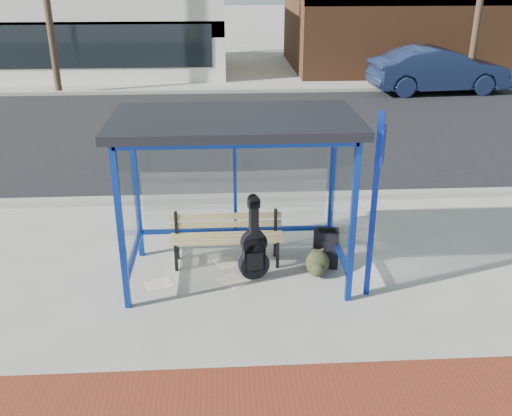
{
  "coord_description": "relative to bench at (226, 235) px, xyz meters",
  "views": [
    {
      "loc": [
        -0.17,
        -7.4,
        4.28
      ],
      "look_at": [
        0.29,
        0.2,
        1.0
      ],
      "focal_mm": 40.0,
      "sensor_mm": 36.0,
      "label": 1
    }
  ],
  "objects": [
    {
      "name": "newspaper_b",
      "position": [
        0.09,
        -0.59,
        -0.46
      ],
      "size": [
        0.52,
        0.53,
        0.01
      ],
      "primitive_type": "cube",
      "rotation": [
        0.0,
        0.0,
        -0.84
      ],
      "color": "white",
      "rests_on": "ground"
    },
    {
      "name": "brick_paver_strip",
      "position": [
        0.15,
        -3.06,
        -0.45
      ],
      "size": [
        60.0,
        1.0,
        0.01
      ],
      "primitive_type": "cube",
      "color": "maroon",
      "rests_on": "ground"
    },
    {
      "name": "parked_car",
      "position": [
        7.7,
        12.25,
        0.34
      ],
      "size": [
        4.95,
        2.02,
        1.6
      ],
      "primitive_type": "imported",
      "rotation": [
        0.0,
        0.0,
        1.64
      ],
      "color": "#1A274B",
      "rests_on": "ground"
    },
    {
      "name": "sign_post",
      "position": [
        1.96,
        -1.06,
        1.01
      ],
      "size": [
        0.17,
        0.31,
        2.61
      ],
      "rotation": [
        0.0,
        0.0,
        -0.38
      ],
      "color": "#0E239C",
      "rests_on": "ground"
    },
    {
      "name": "storefront_white",
      "position": [
        -8.85,
        17.53,
        1.54
      ],
      "size": [
        18.0,
        6.04,
        4.0
      ],
      "color": "silver",
      "rests_on": "ground"
    },
    {
      "name": "guitar_bag",
      "position": [
        0.39,
        -0.53,
        -0.01
      ],
      "size": [
        0.47,
        0.24,
        1.24
      ],
      "rotation": [
        0.0,
        0.0,
        0.26
      ],
      "color": "black",
      "rests_on": "ground"
    },
    {
      "name": "ground",
      "position": [
        0.15,
        -0.46,
        -0.46
      ],
      "size": [
        120.0,
        120.0,
        0.0
      ],
      "primitive_type": "plane",
      "color": "#B2ADA0",
      "rests_on": "ground"
    },
    {
      "name": "curb_near",
      "position": [
        0.15,
        2.44,
        -0.4
      ],
      "size": [
        60.0,
        0.25,
        0.12
      ],
      "primitive_type": "cube",
      "color": "gray",
      "rests_on": "ground"
    },
    {
      "name": "bench",
      "position": [
        0.0,
        0.0,
        0.0
      ],
      "size": [
        1.72,
        0.43,
        0.81
      ],
      "rotation": [
        0.0,
        0.0,
        0.01
      ],
      "color": "black",
      "rests_on": "ground"
    },
    {
      "name": "backpack",
      "position": [
        1.33,
        -0.53,
        -0.27
      ],
      "size": [
        0.37,
        0.34,
        0.41
      ],
      "rotation": [
        0.0,
        0.0,
        -0.1
      ],
      "color": "#2A2B18",
      "rests_on": "ground"
    },
    {
      "name": "suitcase",
      "position": [
        1.5,
        -0.24,
        -0.16
      ],
      "size": [
        0.4,
        0.29,
        0.66
      ],
      "rotation": [
        0.0,
        0.0,
        -0.13
      ],
      "color": "black",
      "rests_on": "ground"
    },
    {
      "name": "bus_shelter",
      "position": [
        0.15,
        -0.39,
        1.61
      ],
      "size": [
        3.3,
        1.8,
        2.42
      ],
      "color": "navy",
      "rests_on": "ground"
    },
    {
      "name": "fire_hydrant",
      "position": [
        10.31,
        13.33,
        -0.08
      ],
      "size": [
        0.31,
        0.21,
        0.69
      ],
      "rotation": [
        0.0,
        0.0,
        0.42
      ],
      "color": "#AB0C10",
      "rests_on": "ground"
    },
    {
      "name": "far_sidewalk",
      "position": [
        0.15,
        14.54,
        -0.46
      ],
      "size": [
        60.0,
        4.0,
        0.01
      ],
      "primitive_type": "cube",
      "color": "#B2ADA0",
      "rests_on": "ground"
    },
    {
      "name": "street_asphalt",
      "position": [
        0.15,
        7.54,
        -0.46
      ],
      "size": [
        60.0,
        10.0,
        0.0
      ],
      "primitive_type": "cube",
      "color": "black",
      "rests_on": "ground"
    },
    {
      "name": "curb_far",
      "position": [
        0.15,
        12.64,
        -0.4
      ],
      "size": [
        60.0,
        0.25,
        0.12
      ],
      "primitive_type": "cube",
      "color": "gray",
      "rests_on": "ground"
    },
    {
      "name": "newspaper_a",
      "position": [
        -0.99,
        -0.65,
        -0.46
      ],
      "size": [
        0.47,
        0.43,
        0.01
      ],
      "primitive_type": "cube",
      "rotation": [
        0.0,
        0.0,
        0.41
      ],
      "color": "white",
      "rests_on": "ground"
    },
    {
      "name": "newspaper_c",
      "position": [
        -0.01,
        -0.06,
        -0.46
      ],
      "size": [
        0.43,
        0.47,
        0.01
      ],
      "primitive_type": "cube",
      "rotation": [
        0.0,
        0.0,
        2.0
      ],
      "color": "white",
      "rests_on": "ground"
    }
  ]
}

